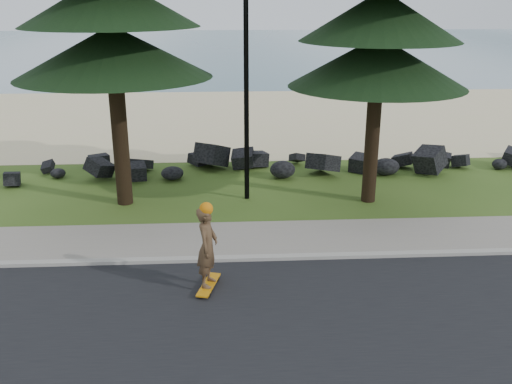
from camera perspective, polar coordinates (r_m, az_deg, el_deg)
ground at (r=13.77m, az=-0.35°, el=-5.18°), size 160.00×160.00×0.00m
road at (r=9.86m, az=1.05°, el=-16.08°), size 160.00×7.00×0.02m
kerb at (r=12.93m, az=-0.14°, el=-6.64°), size 160.00×0.20×0.10m
sidewalk at (r=13.93m, az=-0.39°, el=-4.69°), size 160.00×2.00×0.08m
beach_sand at (r=27.61m, az=-1.91°, el=7.45°), size 160.00×15.00×0.01m
ocean at (r=63.76m, az=-2.78°, el=14.26°), size 160.00×58.00×0.01m
seawall_boulders at (r=19.00m, az=-1.22°, el=1.86°), size 60.00×2.40×1.10m
lamp_post at (r=15.79m, az=-1.00°, el=13.62°), size 0.25×0.14×8.14m
skateboarder at (r=11.40m, az=-4.88°, el=-5.51°), size 0.54×1.03×1.87m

